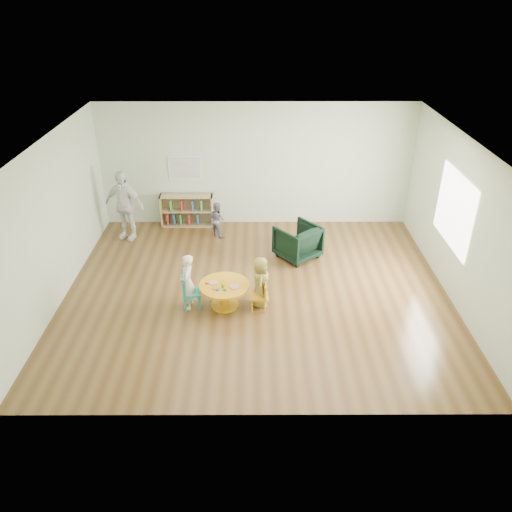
# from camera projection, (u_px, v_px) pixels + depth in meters

# --- Properties ---
(room) EXTENTS (7.10, 7.00, 2.80)m
(room) POSITION_uv_depth(u_px,v_px,m) (257.00, 196.00, 8.32)
(room) COLOR brown
(room) RESTS_ON ground
(activity_table) EXTENTS (0.88, 0.88, 0.48)m
(activity_table) POSITION_uv_depth(u_px,v_px,m) (224.00, 291.00, 8.68)
(activity_table) COLOR orange
(activity_table) RESTS_ON ground
(kid_chair_left) EXTENTS (0.36, 0.36, 0.58)m
(kid_chair_left) POSITION_uv_depth(u_px,v_px,m) (189.00, 292.00, 8.65)
(kid_chair_left) COLOR teal
(kid_chair_left) RESTS_ON ground
(kid_chair_right) EXTENTS (0.30, 0.30, 0.52)m
(kid_chair_right) POSITION_uv_depth(u_px,v_px,m) (261.00, 295.00, 8.61)
(kid_chair_right) COLOR orange
(kid_chair_right) RESTS_ON ground
(bookshelf) EXTENTS (1.20, 0.30, 0.75)m
(bookshelf) POSITION_uv_depth(u_px,v_px,m) (187.00, 210.00, 11.55)
(bookshelf) COLOR tan
(bookshelf) RESTS_ON ground
(alphabet_poster) EXTENTS (0.74, 0.01, 0.54)m
(alphabet_poster) POSITION_uv_depth(u_px,v_px,m) (185.00, 168.00, 11.18)
(alphabet_poster) COLOR white
(alphabet_poster) RESTS_ON ground
(armchair) EXTENTS (1.08, 1.09, 0.71)m
(armchair) POSITION_uv_depth(u_px,v_px,m) (298.00, 242.00, 10.20)
(armchair) COLOR black
(armchair) RESTS_ON ground
(child_left) EXTENTS (0.25, 0.37, 1.02)m
(child_left) POSITION_uv_depth(u_px,v_px,m) (187.00, 282.00, 8.55)
(child_left) COLOR white
(child_left) RESTS_ON ground
(child_right) EXTENTS (0.33, 0.48, 0.94)m
(child_right) POSITION_uv_depth(u_px,v_px,m) (261.00, 282.00, 8.63)
(child_right) COLOR yellow
(child_right) RESTS_ON ground
(toddler) EXTENTS (0.49, 0.48, 0.79)m
(toddler) POSITION_uv_depth(u_px,v_px,m) (217.00, 219.00, 11.05)
(toddler) COLOR #171939
(toddler) RESTS_ON ground
(adult_caretaker) EXTENTS (0.98, 0.65, 1.55)m
(adult_caretaker) POSITION_uv_depth(u_px,v_px,m) (124.00, 205.00, 10.78)
(adult_caretaker) COLOR white
(adult_caretaker) RESTS_ON ground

